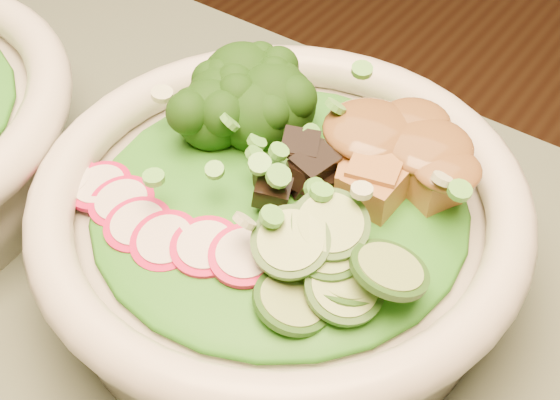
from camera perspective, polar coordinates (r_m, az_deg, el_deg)
The scene contains 9 objects.
salad_bowl at distance 0.43m, azimuth 0.00°, elevation -1.86°, with size 0.27×0.27×0.07m.
lettuce_bed at distance 0.42m, azimuth 0.00°, elevation 0.10°, with size 0.20×0.20×0.02m, color #1C6A16.
broccoli_florets at distance 0.45m, azimuth -2.97°, elevation 6.78°, with size 0.08×0.07×0.04m, color black, non-canonical shape.
radish_slices at distance 0.40m, azimuth -8.82°, elevation -2.04°, with size 0.11×0.04×0.02m, color #B60E41, non-canonical shape.
cucumber_slices at distance 0.37m, azimuth 3.24°, elevation -5.41°, with size 0.07×0.07×0.04m, color #8DAB5F, non-canonical shape.
mushroom_heap at distance 0.41m, azimuth 1.60°, elevation 1.88°, with size 0.07×0.07×0.04m, color black, non-canonical shape.
tofu_cubes at distance 0.43m, azimuth 8.08°, elevation 3.10°, with size 0.09×0.06×0.04m, color #9B6633, non-canonical shape.
peanut_sauce at distance 0.42m, azimuth 8.26°, elevation 4.42°, with size 0.07×0.06×0.02m, color brown.
scallion_garnish at distance 0.40m, azimuth 0.00°, elevation 2.52°, with size 0.19×0.19×0.02m, color #52AA3C, non-canonical shape.
Camera 1 is at (0.03, -0.04, 1.10)m, focal length 50.00 mm.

